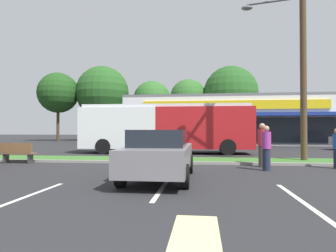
% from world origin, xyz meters
% --- Properties ---
extents(grass_median, '(56.00, 2.20, 0.12)m').
position_xyz_m(grass_median, '(0.00, 14.00, 0.06)').
color(grass_median, '#386B28').
rests_on(grass_median, ground_plane).
extents(curb_lip, '(56.00, 0.24, 0.12)m').
position_xyz_m(curb_lip, '(0.00, 12.78, 0.06)').
color(curb_lip, gray).
rests_on(curb_lip, ground_plane).
extents(parking_stripe_0, '(0.12, 4.80, 0.01)m').
position_xyz_m(parking_stripe_0, '(-2.79, 5.05, 0.00)').
color(parking_stripe_0, silver).
rests_on(parking_stripe_0, ground_plane).
extents(parking_stripe_1, '(0.12, 4.80, 0.01)m').
position_xyz_m(parking_stripe_1, '(0.14, 7.94, 0.00)').
color(parking_stripe_1, silver).
rests_on(parking_stripe_1, ground_plane).
extents(parking_stripe_2, '(0.12, 4.80, 0.01)m').
position_xyz_m(parking_stripe_2, '(3.28, 5.58, 0.00)').
color(parking_stripe_2, silver).
rests_on(parking_stripe_2, ground_plane).
extents(lot_arrow, '(0.70, 1.60, 0.01)m').
position_xyz_m(lot_arrow, '(1.08, 3.93, 0.00)').
color(lot_arrow, beige).
rests_on(lot_arrow, ground_plane).
extents(storefront_building, '(23.49, 15.26, 5.41)m').
position_xyz_m(storefront_building, '(4.41, 36.95, 2.71)').
color(storefront_building, silver).
rests_on(storefront_building, ground_plane).
extents(tree_far_left, '(6.19, 6.19, 10.50)m').
position_xyz_m(tree_far_left, '(-20.88, 42.16, 7.39)').
color(tree_far_left, '#473323').
rests_on(tree_far_left, ground_plane).
extents(tree_left, '(8.21, 8.21, 11.72)m').
position_xyz_m(tree_left, '(-14.46, 43.99, 7.60)').
color(tree_left, '#473323').
rests_on(tree_left, ground_plane).
extents(tree_mid_left, '(6.08, 6.08, 9.55)m').
position_xyz_m(tree_mid_left, '(-6.87, 45.86, 6.50)').
color(tree_mid_left, '#473323').
rests_on(tree_mid_left, ground_plane).
extents(tree_mid, '(5.61, 5.61, 9.45)m').
position_xyz_m(tree_mid, '(-0.95, 44.26, 6.62)').
color(tree_mid, '#473323').
rests_on(tree_mid, ground_plane).
extents(tree_mid_right, '(8.04, 8.04, 11.20)m').
position_xyz_m(tree_mid_right, '(5.38, 43.82, 7.17)').
color(tree_mid_right, '#473323').
rests_on(tree_mid_right, ground_plane).
extents(utility_pole, '(3.15, 2.37, 11.02)m').
position_xyz_m(utility_pole, '(5.87, 14.18, 5.86)').
color(utility_pole, '#4C3826').
rests_on(utility_pole, ground_plane).
extents(city_bus, '(11.45, 2.86, 3.25)m').
position_xyz_m(city_bus, '(-1.25, 19.11, 1.76)').
color(city_bus, '#AD191E').
rests_on(city_bus, ground_plane).
extents(bus_stop_bench, '(1.60, 0.45, 0.95)m').
position_xyz_m(bus_stop_bench, '(-7.36, 12.22, 0.50)').
color(bus_stop_bench, brown).
rests_on(bus_stop_bench, ground_plane).
extents(car_0, '(1.92, 4.54, 1.53)m').
position_xyz_m(car_0, '(-0.12, 8.49, 0.78)').
color(car_0, slate).
rests_on(car_0, ground_plane).
extents(car_2, '(4.15, 1.90, 1.48)m').
position_xyz_m(car_2, '(-4.80, 24.07, 0.76)').
color(car_2, '#9E998C').
rests_on(car_2, ground_plane).
extents(pedestrian_by_pole, '(0.32, 0.32, 1.60)m').
position_xyz_m(pedestrian_by_pole, '(-1.24, 12.43, 0.80)').
color(pedestrian_by_pole, '#726651').
rests_on(pedestrian_by_pole, ground_plane).
extents(pedestrian_mid, '(0.34, 0.34, 1.70)m').
position_xyz_m(pedestrian_mid, '(3.58, 10.95, 0.85)').
color(pedestrian_mid, '#1E2338').
rests_on(pedestrian_mid, ground_plane).
extents(pedestrian_far, '(0.37, 0.37, 1.82)m').
position_xyz_m(pedestrian_far, '(3.67, 12.17, 0.92)').
color(pedestrian_far, '#47423D').
rests_on(pedestrian_far, ground_plane).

